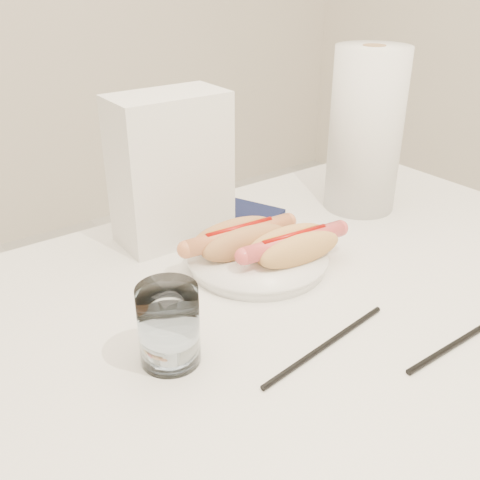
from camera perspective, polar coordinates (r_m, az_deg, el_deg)
table at (r=0.86m, az=5.07°, el=-9.30°), size 1.20×0.80×0.75m
plate at (r=0.91m, az=1.79°, el=-2.11°), size 0.29×0.29×0.02m
hotdog_left at (r=0.90m, az=-0.05°, el=0.09°), size 0.19×0.09×0.05m
hotdog_right at (r=0.88m, az=5.51°, el=-0.62°), size 0.19×0.09×0.05m
water_glass at (r=0.69m, az=-7.27°, el=-8.62°), size 0.08×0.08×0.10m
chopstick_near at (r=0.74m, az=8.76°, el=-10.51°), size 0.23×0.04×0.01m
chopstick_far at (r=0.81m, az=22.40°, el=-8.92°), size 0.25×0.01×0.01m
napkin_box at (r=0.96m, az=-7.09°, el=7.20°), size 0.19×0.11×0.25m
navy_napkin at (r=1.07m, az=-0.46°, el=2.43°), size 0.19×0.19×0.01m
paper_towel_roll at (r=1.10m, az=12.68°, el=10.79°), size 0.15×0.15×0.31m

